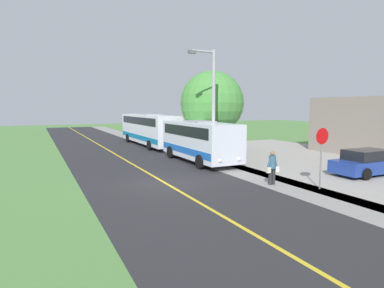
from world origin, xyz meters
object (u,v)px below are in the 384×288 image
at_px(shuttle_bus_front, 199,139).
at_px(parked_car_near, 368,163).
at_px(transit_bus_rear, 149,128).
at_px(pedestrian_with_bags, 272,167).
at_px(tree_curbside, 212,103).
at_px(street_light_pole, 212,102).
at_px(stop_sign, 322,148).

xyz_separation_m(shuttle_bus_front, parked_car_near, (-6.57, 8.09, -0.90)).
xyz_separation_m(transit_bus_rear, parked_car_near, (-6.63, 19.06, -1.05)).
relative_size(pedestrian_with_bags, tree_curbside, 0.25).
bearing_deg(parked_car_near, tree_curbside, -72.13).
xyz_separation_m(transit_bus_rear, pedestrian_with_bags, (-0.20, 18.51, -0.84)).
height_order(shuttle_bus_front, transit_bus_rear, transit_bus_rear).
relative_size(street_light_pole, tree_curbside, 1.11).
height_order(stop_sign, street_light_pole, street_light_pole).
relative_size(stop_sign, street_light_pole, 0.38).
relative_size(pedestrian_with_bags, street_light_pole, 0.22).
relative_size(transit_bus_rear, parked_car_near, 2.70).
distance_m(transit_bus_rear, tree_curbside, 8.54).
distance_m(transit_bus_rear, pedestrian_with_bags, 18.53).
xyz_separation_m(shuttle_bus_front, pedestrian_with_bags, (-0.14, 7.53, -0.69)).
relative_size(transit_bus_rear, street_light_pole, 1.59).
xyz_separation_m(street_light_pole, parked_car_near, (-6.21, 7.00, -3.50)).
bearing_deg(shuttle_bus_front, tree_curbside, -130.91).
bearing_deg(pedestrian_with_bags, transit_bus_rear, -89.38).
height_order(shuttle_bus_front, parked_car_near, shuttle_bus_front).
bearing_deg(shuttle_bus_front, pedestrian_with_bags, 91.07).
xyz_separation_m(stop_sign, street_light_pole, (1.23, -8.14, 2.22)).
height_order(transit_bus_rear, parked_car_near, transit_bus_rear).
distance_m(transit_bus_rear, parked_car_near, 20.21).
bearing_deg(tree_curbside, parked_car_near, 107.87).
height_order(parked_car_near, tree_curbside, tree_curbside).
height_order(pedestrian_with_bags, street_light_pole, street_light_pole).
height_order(transit_bus_rear, pedestrian_with_bags, transit_bus_rear).
distance_m(pedestrian_with_bags, parked_car_near, 6.46).
bearing_deg(pedestrian_with_bags, stop_sign, 130.60).
relative_size(transit_bus_rear, pedestrian_with_bags, 7.10).
xyz_separation_m(stop_sign, parked_car_near, (-4.98, -1.13, -1.28)).
relative_size(transit_bus_rear, stop_sign, 4.16).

